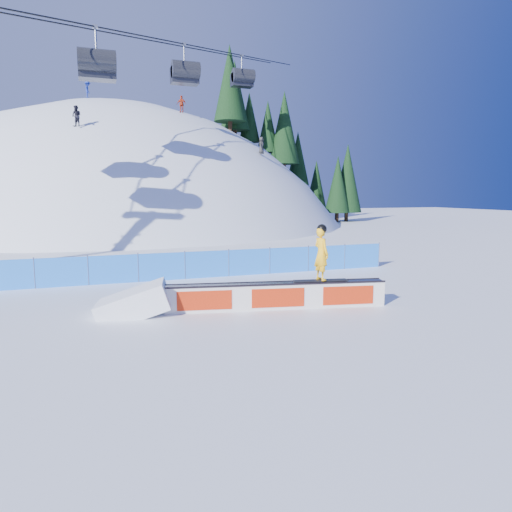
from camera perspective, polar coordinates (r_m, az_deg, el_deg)
name	(u,v)px	position (r m, az deg, el deg)	size (l,w,h in m)	color
ground	(181,304)	(15.87, -9.31, -5.97)	(160.00, 160.00, 0.00)	white
snow_hill	(124,367)	(61.24, -16.23, -13.21)	(64.00, 64.00, 64.00)	white
treeline	(295,140)	(59.85, 4.88, 14.21)	(18.64, 11.22, 19.67)	#342114
safety_fence	(162,267)	(20.11, -11.67, -1.33)	(22.05, 0.05, 1.30)	#237BF7
chairlift	(174,43)	(45.24, -10.26, 24.68)	(40.80, 41.70, 22.00)	#90959D
rail_box	(277,296)	(15.02, 2.61, -4.97)	(7.26, 1.87, 0.88)	silver
snow_ramp	(134,314)	(14.93, -14.95, -7.02)	(2.17, 1.44, 0.81)	white
snowboarder	(321,253)	(15.14, 8.16, 0.34)	(1.84, 0.69, 1.89)	black
distant_skiers	(143,111)	(47.00, -13.91, 17.23)	(17.85, 12.28, 7.50)	black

